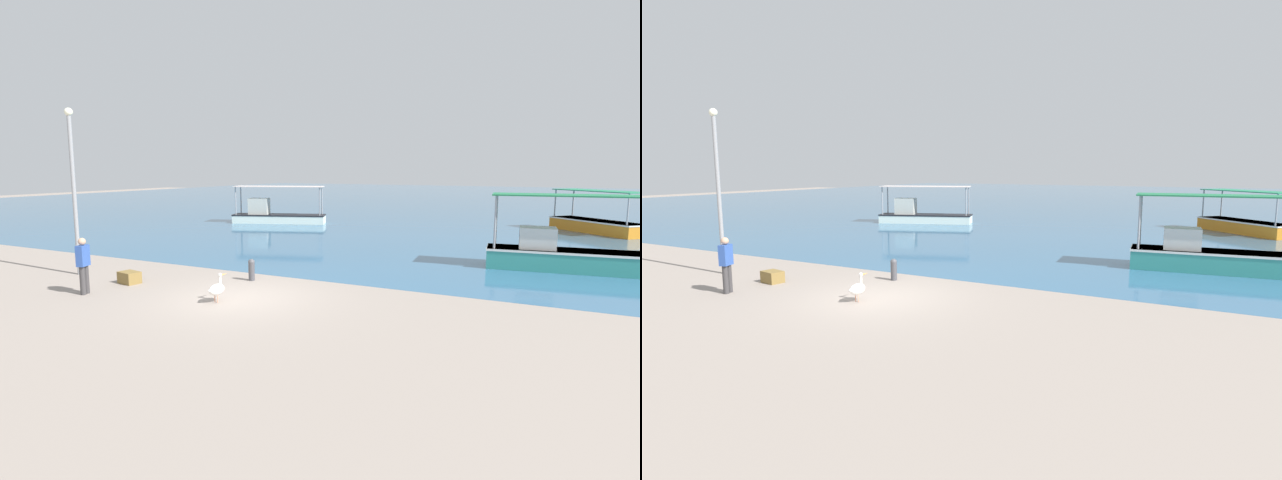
{
  "view_description": "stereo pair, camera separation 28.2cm",
  "coord_description": "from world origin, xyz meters",
  "views": [
    {
      "loc": [
        8.36,
        -11.45,
        3.74
      ],
      "look_at": [
        1.07,
        3.01,
        1.38
      ],
      "focal_mm": 28.0,
      "sensor_mm": 36.0,
      "label": 1
    },
    {
      "loc": [
        8.61,
        -11.32,
        3.74
      ],
      "look_at": [
        1.07,
        3.01,
        1.38
      ],
      "focal_mm": 28.0,
      "sensor_mm": 36.0,
      "label": 2
    }
  ],
  "objects": [
    {
      "name": "fishing_boat_near_left",
      "position": [
        8.59,
        8.6,
        0.62
      ],
      "size": [
        6.49,
        2.19,
        2.77
      ],
      "color": "teal",
      "rests_on": "harbor_water"
    },
    {
      "name": "fishing_boat_far_right",
      "position": [
        9.75,
        21.29,
        0.52
      ],
      "size": [
        5.14,
        5.15,
        2.43
      ],
      "color": "orange",
      "rests_on": "harbor_water"
    },
    {
      "name": "fisherman_standing",
      "position": [
        -4.41,
        -1.68,
        0.91
      ],
      "size": [
        0.34,
        0.45,
        1.69
      ],
      "color": "#3C393A",
      "rests_on": "ground"
    },
    {
      "name": "mooring_bollard",
      "position": [
        -1.0,
        2.05,
        0.39
      ],
      "size": [
        0.22,
        0.22,
        0.73
      ],
      "color": "#47474C",
      "rests_on": "ground"
    },
    {
      "name": "fishing_boat_center",
      "position": [
        -9.46,
        17.21,
        0.61
      ],
      "size": [
        6.37,
        3.52,
        2.49
      ],
      "color": "white",
      "rests_on": "harbor_water"
    },
    {
      "name": "harbor_water",
      "position": [
        0.0,
        48.0,
        0.0
      ],
      "size": [
        110.0,
        90.0,
        0.0
      ],
      "primitive_type": "cube",
      "color": "#316186",
      "rests_on": "ground"
    },
    {
      "name": "cargo_crate",
      "position": [
        -4.32,
        -0.09,
        0.19
      ],
      "size": [
        0.75,
        0.59,
        0.38
      ],
      "primitive_type": "cube",
      "rotation": [
        0.0,
        0.0,
        6.11
      ],
      "color": "olive",
      "rests_on": "ground"
    },
    {
      "name": "lamp_post",
      "position": [
        -6.97,
        0.11,
        3.22
      ],
      "size": [
        0.28,
        0.28,
        5.73
      ],
      "color": "gray",
      "rests_on": "ground"
    },
    {
      "name": "ground",
      "position": [
        0.0,
        0.0,
        0.0
      ],
      "size": [
        120.0,
        120.0,
        0.0
      ],
      "primitive_type": "plane",
      "color": "gray"
    },
    {
      "name": "pelican",
      "position": [
        -0.33,
        -0.63,
        0.38
      ],
      "size": [
        0.31,
        0.8,
        0.8
      ],
      "color": "#E0997A",
      "rests_on": "ground"
    }
  ]
}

